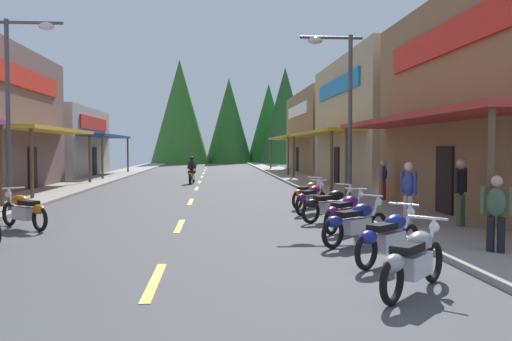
# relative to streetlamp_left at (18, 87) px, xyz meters

# --- Properties ---
(ground) EXTENTS (10.15, 84.33, 0.10)m
(ground) POSITION_rel_streetlamp_left_xyz_m (5.15, 11.24, -4.00)
(ground) COLOR #4C4C4F
(sidewalk_left) EXTENTS (2.67, 84.33, 0.12)m
(sidewalk_left) POSITION_rel_streetlamp_left_xyz_m (-1.26, 11.24, -3.89)
(sidewalk_left) COLOR gray
(sidewalk_left) RESTS_ON ground
(sidewalk_right) EXTENTS (2.67, 84.33, 0.12)m
(sidewalk_right) POSITION_rel_streetlamp_left_xyz_m (11.56, 11.24, -3.89)
(sidewalk_right) COLOR gray
(sidewalk_right) RESTS_ON ground
(centerline_dashes) EXTENTS (0.16, 59.76, 0.01)m
(centerline_dashes) POSITION_rel_streetlamp_left_xyz_m (5.15, 14.68, -3.94)
(centerline_dashes) COLOR #E0C64C
(centerline_dashes) RESTS_ON ground
(storefront_left_far) EXTENTS (10.76, 11.32, 4.86)m
(storefront_left_far) POSITION_rel_streetlamp_left_xyz_m (-7.03, 21.83, -1.51)
(storefront_left_far) COLOR gray
(storefront_left_far) RESTS_ON ground
(storefront_right_middle) EXTENTS (9.27, 13.22, 7.00)m
(storefront_right_middle) POSITION_rel_streetlamp_left_xyz_m (16.60, 12.11, -0.45)
(storefront_right_middle) COLOR tan
(storefront_right_middle) RESTS_ON ground
(storefront_right_far) EXTENTS (10.03, 13.76, 6.57)m
(storefront_right_far) POSITION_rel_streetlamp_left_xyz_m (16.98, 26.44, -0.66)
(storefront_right_far) COLOR olive
(storefront_right_far) RESTS_ON ground
(streetlamp_left) EXTENTS (2.11, 0.30, 6.03)m
(streetlamp_left) POSITION_rel_streetlamp_left_xyz_m (0.00, 0.00, 0.00)
(streetlamp_left) COLOR #474C51
(streetlamp_left) RESTS_ON ground
(streetlamp_right) EXTENTS (2.11, 0.30, 5.83)m
(streetlamp_right) POSITION_rel_streetlamp_left_xyz_m (10.29, 0.55, -0.11)
(streetlamp_right) COLOR #474C51
(streetlamp_right) RESTS_ON ground
(motorcycle_parked_right_0) EXTENTS (1.52, 1.64, 1.04)m
(motorcycle_parked_right_0) POSITION_rel_streetlamp_left_xyz_m (8.87, -9.85, -3.46)
(motorcycle_parked_right_0) COLOR black
(motorcycle_parked_right_0) RESTS_ON ground
(motorcycle_parked_right_1) EXTENTS (1.67, 1.50, 1.04)m
(motorcycle_parked_right_1) POSITION_rel_streetlamp_left_xyz_m (9.15, -7.93, -3.46)
(motorcycle_parked_right_1) COLOR black
(motorcycle_parked_right_1) RESTS_ON ground
(motorcycle_parked_right_2) EXTENTS (1.79, 1.34, 1.04)m
(motorcycle_parked_right_2) POSITION_rel_streetlamp_left_xyz_m (9.06, -6.07, -3.46)
(motorcycle_parked_right_2) COLOR black
(motorcycle_parked_right_2) RESTS_ON ground
(motorcycle_parked_right_3) EXTENTS (1.50, 1.66, 1.04)m
(motorcycle_parked_right_3) POSITION_rel_streetlamp_left_xyz_m (9.30, -4.27, -3.46)
(motorcycle_parked_right_3) COLOR black
(motorcycle_parked_right_3) RESTS_ON ground
(motorcycle_parked_right_4) EXTENTS (1.88, 1.20, 1.04)m
(motorcycle_parked_right_4) POSITION_rel_streetlamp_left_xyz_m (9.28, -2.53, -3.46)
(motorcycle_parked_right_4) COLOR black
(motorcycle_parked_right_4) RESTS_ON ground
(motorcycle_parked_right_5) EXTENTS (1.34, 1.79, 1.04)m
(motorcycle_parked_right_5) POSITION_rel_streetlamp_left_xyz_m (9.09, -0.64, -3.46)
(motorcycle_parked_right_5) COLOR black
(motorcycle_parked_right_5) RESTS_ON ground
(motorcycle_parked_right_6) EXTENTS (1.43, 1.72, 1.04)m
(motorcycle_parked_right_6) POSITION_rel_streetlamp_left_xyz_m (9.28, 0.96, -3.46)
(motorcycle_parked_right_6) COLOR black
(motorcycle_parked_right_6) RESTS_ON ground
(motorcycle_parked_left_3) EXTENTS (1.65, 1.52, 1.04)m
(motorcycle_parked_left_3) POSITION_rel_streetlamp_left_xyz_m (1.26, -3.28, -3.46)
(motorcycle_parked_left_3) COLOR black
(motorcycle_parked_left_3) RESTS_ON ground
(rider_cruising_lead) EXTENTS (0.61, 2.14, 1.57)m
(rider_cruising_lead) POSITION_rel_streetlamp_left_xyz_m (4.75, 13.54, -3.29)
(rider_cruising_lead) COLOR black
(rider_cruising_lead) RESTS_ON ground
(pedestrian_by_shop) EXTENTS (0.46, 0.43, 1.80)m
(pedestrian_by_shop) POSITION_rel_streetlamp_left_xyz_m (12.16, -4.40, -2.90)
(pedestrian_by_shop) COLOR #3F593F
(pedestrian_by_shop) RESTS_ON ground
(pedestrian_browsing) EXTENTS (0.37, 0.54, 1.70)m
(pedestrian_browsing) POSITION_rel_streetlamp_left_xyz_m (10.96, -4.04, -2.96)
(pedestrian_browsing) COLOR #B2A599
(pedestrian_browsing) RESTS_ON ground
(pedestrian_waiting) EXTENTS (0.47, 0.43, 1.55)m
(pedestrian_waiting) POSITION_rel_streetlamp_left_xyz_m (11.28, -7.66, -3.06)
(pedestrian_waiting) COLOR black
(pedestrian_waiting) RESTS_ON ground
(pedestrian_strolling) EXTENTS (0.40, 0.51, 1.61)m
(pedestrian_strolling) POSITION_rel_streetlamp_left_xyz_m (12.37, 2.31, -3.02)
(pedestrian_strolling) COLOR maroon
(pedestrian_strolling) RESTS_ON ground
(treeline_backdrop) EXTENTS (20.75, 13.42, 13.45)m
(treeline_backdrop) POSITION_rel_streetlamp_left_xyz_m (9.39, 53.65, 2.04)
(treeline_backdrop) COLOR #226723
(treeline_backdrop) RESTS_ON ground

